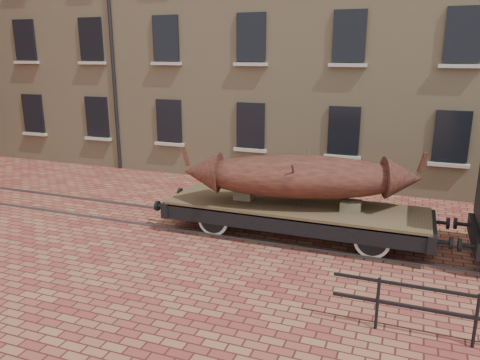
% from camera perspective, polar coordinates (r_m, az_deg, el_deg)
% --- Properties ---
extents(ground, '(90.00, 90.00, 0.00)m').
position_cam_1_polar(ground, '(13.10, 4.41, -6.55)').
color(ground, brown).
extents(rail_track, '(30.00, 1.52, 0.06)m').
position_cam_1_polar(rail_track, '(13.09, 4.41, -6.43)').
color(rail_track, '#59595E').
rests_on(rail_track, ground).
extents(flatcar_wagon, '(7.76, 2.10, 1.17)m').
position_cam_1_polar(flatcar_wagon, '(12.72, 6.72, -3.77)').
color(flatcar_wagon, brown).
rests_on(flatcar_wagon, ground).
extents(iron_boat, '(6.31, 2.98, 1.53)m').
position_cam_1_polar(iron_boat, '(12.41, 7.32, 0.46)').
color(iron_boat, brown).
rests_on(iron_boat, flatcar_wagon).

